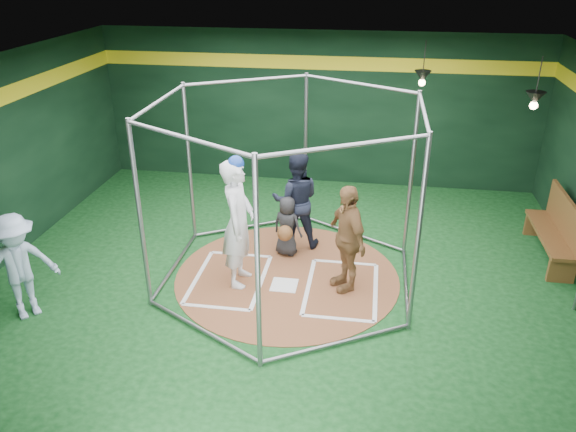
% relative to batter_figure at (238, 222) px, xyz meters
% --- Properties ---
extents(room_shell, '(10.10, 9.10, 3.53)m').
position_rel_batter_figure_xyz_m(room_shell, '(0.75, 0.28, 0.65)').
color(room_shell, '#0C3814').
rests_on(room_shell, ground).
extents(clay_disc, '(3.80, 3.80, 0.01)m').
position_rel_batter_figure_xyz_m(clay_disc, '(0.75, 0.27, -1.10)').
color(clay_disc, brown).
rests_on(clay_disc, ground).
extents(home_plate, '(0.43, 0.43, 0.01)m').
position_rel_batter_figure_xyz_m(home_plate, '(0.75, -0.03, -1.09)').
color(home_plate, white).
rests_on(home_plate, clay_disc).
extents(batter_box_left, '(1.17, 1.77, 0.01)m').
position_rel_batter_figure_xyz_m(batter_box_left, '(-0.20, 0.02, -1.09)').
color(batter_box_left, white).
rests_on(batter_box_left, clay_disc).
extents(batter_box_right, '(1.17, 1.77, 0.01)m').
position_rel_batter_figure_xyz_m(batter_box_right, '(1.70, 0.02, -1.09)').
color(batter_box_right, white).
rests_on(batter_box_right, clay_disc).
extents(batting_cage, '(4.05, 4.67, 3.00)m').
position_rel_batter_figure_xyz_m(batting_cage, '(0.75, 0.27, 0.39)').
color(batting_cage, gray).
rests_on(batting_cage, ground).
extents(pendant_lamp_near, '(0.34, 0.34, 0.90)m').
position_rel_batter_figure_xyz_m(pendant_lamp_near, '(2.95, 3.87, 1.63)').
color(pendant_lamp_near, black).
rests_on(pendant_lamp_near, room_shell).
extents(pendant_lamp_far, '(0.34, 0.34, 0.90)m').
position_rel_batter_figure_xyz_m(pendant_lamp_far, '(4.75, 2.27, 1.63)').
color(pendant_lamp_far, black).
rests_on(pendant_lamp_far, room_shell).
extents(batter_figure, '(0.52, 0.79, 2.22)m').
position_rel_batter_figure_xyz_m(batter_figure, '(0.00, 0.00, 0.00)').
color(batter_figure, silver).
rests_on(batter_figure, clay_disc).
extents(visitor_leopard, '(0.91, 1.13, 1.80)m').
position_rel_batter_figure_xyz_m(visitor_leopard, '(1.74, 0.11, -0.20)').
color(visitor_leopard, '#B2814C').
rests_on(visitor_leopard, clay_disc).
extents(catcher_figure, '(0.63, 0.64, 1.12)m').
position_rel_batter_figure_xyz_m(catcher_figure, '(0.63, 1.04, -0.54)').
color(catcher_figure, black).
rests_on(catcher_figure, clay_disc).
extents(umpire, '(0.98, 0.82, 1.82)m').
position_rel_batter_figure_xyz_m(umpire, '(0.73, 1.42, -0.19)').
color(umpire, black).
rests_on(umpire, clay_disc).
extents(bystander_blue, '(1.19, 1.22, 1.68)m').
position_rel_batter_figure_xyz_m(bystander_blue, '(-2.97, -1.43, -0.27)').
color(bystander_blue, '#A4BDD9').
rests_on(bystander_blue, ground).
extents(dugout_bench, '(0.46, 1.96, 1.14)m').
position_rel_batter_figure_xyz_m(dugout_bench, '(5.39, 1.69, -0.52)').
color(dugout_bench, brown).
rests_on(dugout_bench, ground).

